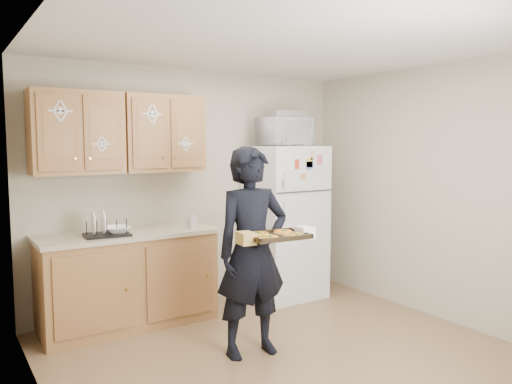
% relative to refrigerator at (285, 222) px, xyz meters
% --- Properties ---
extents(floor, '(3.60, 3.60, 0.00)m').
position_rel_refrigerator_xyz_m(floor, '(-0.95, -1.43, -0.85)').
color(floor, brown).
rests_on(floor, ground).
extents(ceiling, '(3.60, 3.60, 0.00)m').
position_rel_refrigerator_xyz_m(ceiling, '(-0.95, -1.43, 1.65)').
color(ceiling, silver).
rests_on(ceiling, wall_back).
extents(wall_back, '(3.60, 0.04, 2.50)m').
position_rel_refrigerator_xyz_m(wall_back, '(-0.95, 0.37, 0.40)').
color(wall_back, '#AEA38D').
rests_on(wall_back, floor).
extents(wall_left, '(0.04, 3.60, 2.50)m').
position_rel_refrigerator_xyz_m(wall_left, '(-2.75, -1.43, 0.40)').
color(wall_left, '#AEA38D').
rests_on(wall_left, floor).
extents(wall_right, '(0.04, 3.60, 2.50)m').
position_rel_refrigerator_xyz_m(wall_right, '(0.85, -1.43, 0.40)').
color(wall_right, '#AEA38D').
rests_on(wall_right, floor).
extents(refrigerator, '(0.75, 0.70, 1.70)m').
position_rel_refrigerator_xyz_m(refrigerator, '(0.00, 0.00, 0.00)').
color(refrigerator, white).
rests_on(refrigerator, floor).
extents(base_cabinet, '(1.60, 0.60, 0.86)m').
position_rel_refrigerator_xyz_m(base_cabinet, '(-1.80, 0.05, -0.42)').
color(base_cabinet, brown).
rests_on(base_cabinet, floor).
extents(countertop, '(1.64, 0.64, 0.04)m').
position_rel_refrigerator_xyz_m(countertop, '(-1.80, 0.05, 0.03)').
color(countertop, tan).
rests_on(countertop, base_cabinet).
extents(upper_cab_left, '(0.80, 0.33, 0.75)m').
position_rel_refrigerator_xyz_m(upper_cab_left, '(-2.20, 0.18, 0.98)').
color(upper_cab_left, brown).
rests_on(upper_cab_left, wall_back).
extents(upper_cab_right, '(0.80, 0.33, 0.75)m').
position_rel_refrigerator_xyz_m(upper_cab_right, '(-1.38, 0.18, 0.98)').
color(upper_cab_right, brown).
rests_on(upper_cab_right, wall_back).
extents(cereal_box, '(0.20, 0.07, 0.32)m').
position_rel_refrigerator_xyz_m(cereal_box, '(0.52, 0.24, -0.69)').
color(cereal_box, gold).
rests_on(cereal_box, floor).
extents(person, '(0.66, 0.47, 1.71)m').
position_rel_refrigerator_xyz_m(person, '(-1.16, -1.13, 0.00)').
color(person, black).
rests_on(person, floor).
extents(baking_tray, '(0.49, 0.38, 0.04)m').
position_rel_refrigerator_xyz_m(baking_tray, '(-1.13, -1.43, 0.17)').
color(baking_tray, black).
rests_on(baking_tray, person).
extents(pizza_front_left, '(0.15, 0.15, 0.02)m').
position_rel_refrigerator_xyz_m(pizza_front_left, '(-1.25, -1.50, 0.19)').
color(pizza_front_left, orange).
rests_on(pizza_front_left, baking_tray).
extents(pizza_front_right, '(0.15, 0.15, 0.02)m').
position_rel_refrigerator_xyz_m(pizza_front_right, '(-1.03, -1.52, 0.19)').
color(pizza_front_right, orange).
rests_on(pizza_front_right, baking_tray).
extents(pizza_back_left, '(0.15, 0.15, 0.02)m').
position_rel_refrigerator_xyz_m(pizza_back_left, '(-1.23, -1.35, 0.19)').
color(pizza_back_left, orange).
rests_on(pizza_back_left, baking_tray).
extents(pizza_back_right, '(0.15, 0.15, 0.02)m').
position_rel_refrigerator_xyz_m(pizza_back_right, '(-1.02, -1.37, 0.19)').
color(pizza_back_right, orange).
rests_on(pizza_back_right, baking_tray).
extents(microwave, '(0.58, 0.41, 0.31)m').
position_rel_refrigerator_xyz_m(microwave, '(-0.05, -0.05, 1.00)').
color(microwave, white).
rests_on(microwave, refrigerator).
extents(foil_pan, '(0.40, 0.31, 0.08)m').
position_rel_refrigerator_xyz_m(foil_pan, '(0.01, -0.02, 1.19)').
color(foil_pan, silver).
rests_on(foil_pan, microwave).
extents(dish_rack, '(0.42, 0.33, 0.16)m').
position_rel_refrigerator_xyz_m(dish_rack, '(-2.02, -0.03, 0.13)').
color(dish_rack, black).
rests_on(dish_rack, countertop).
extents(bowl, '(0.27, 0.27, 0.06)m').
position_rel_refrigerator_xyz_m(bowl, '(-1.92, -0.03, 0.10)').
color(bowl, white).
rests_on(bowl, dish_rack).
extents(soap_bottle, '(0.09, 0.09, 0.17)m').
position_rel_refrigerator_xyz_m(soap_bottle, '(-1.19, -0.07, 0.14)').
color(soap_bottle, white).
rests_on(soap_bottle, countertop).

